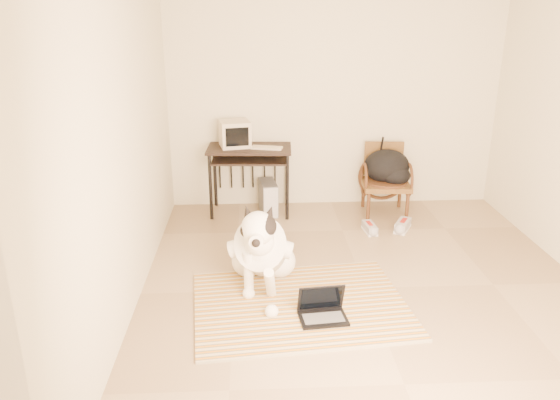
{
  "coord_description": "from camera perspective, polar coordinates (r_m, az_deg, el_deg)",
  "views": [
    {
      "loc": [
        -0.99,
        -4.29,
        2.41
      ],
      "look_at": [
        -0.76,
        0.15,
        0.8
      ],
      "focal_mm": 35.0,
      "sensor_mm": 36.0,
      "label": 1
    }
  ],
  "objects": [
    {
      "name": "sneaker_right",
      "position": [
        6.29,
        12.7,
        -2.65
      ],
      "size": [
        0.26,
        0.34,
        0.11
      ],
      "color": "white",
      "rests_on": "floor"
    },
    {
      "name": "wall_front",
      "position": [
        2.5,
        20.79,
        -6.6
      ],
      "size": [
        4.5,
        0.0,
        4.5
      ],
      "primitive_type": "plane",
      "rotation": [
        -1.57,
        0.0,
        0.0
      ],
      "color": "beige",
      "rests_on": "floor"
    },
    {
      "name": "rattan_chair",
      "position": [
        6.67,
        10.93,
        2.14
      ],
      "size": [
        0.58,
        0.56,
        0.83
      ],
      "color": "brown",
      "rests_on": "floor"
    },
    {
      "name": "desk_keyboard",
      "position": [
        6.36,
        -1.38,
        5.48
      ],
      "size": [
        0.38,
        0.22,
        0.02
      ],
      "primitive_type": "cube",
      "rotation": [
        0.0,
        0.0,
        -0.25
      ],
      "color": "beige",
      "rests_on": "computer_desk"
    },
    {
      "name": "sneaker_left",
      "position": [
        6.17,
        9.35,
        -2.93
      ],
      "size": [
        0.14,
        0.29,
        0.1
      ],
      "color": "white",
      "rests_on": "floor"
    },
    {
      "name": "computer_desk",
      "position": [
        6.45,
        -3.21,
        4.51
      ],
      "size": [
        1.01,
        0.6,
        0.82
      ],
      "color": "black",
      "rests_on": "floor"
    },
    {
      "name": "backpack",
      "position": [
        6.62,
        11.25,
        3.33
      ],
      "size": [
        0.54,
        0.48,
        0.4
      ],
      "color": "black",
      "rests_on": "rattan_chair"
    },
    {
      "name": "floor",
      "position": [
        5.02,
        8.92,
        -9.08
      ],
      "size": [
        4.5,
        4.5,
        0.0
      ],
      "primitive_type": "plane",
      "color": "#99805D",
      "rests_on": "ground"
    },
    {
      "name": "dog",
      "position": [
        4.84,
        -1.91,
        -5.2
      ],
      "size": [
        0.59,
        1.25,
        0.9
      ],
      "color": "white",
      "rests_on": "rug"
    },
    {
      "name": "wall_back",
      "position": [
        6.7,
        5.71,
        10.69
      ],
      "size": [
        4.5,
        0.0,
        4.5
      ],
      "primitive_type": "plane",
      "rotation": [
        1.57,
        0.0,
        0.0
      ],
      "color": "beige",
      "rests_on": "floor"
    },
    {
      "name": "laptop",
      "position": [
        4.49,
        4.44,
        -11.38
      ],
      "size": [
        0.4,
        0.31,
        0.26
      ],
      "color": "black",
      "rests_on": "rug"
    },
    {
      "name": "crt_monitor",
      "position": [
        6.45,
        -4.74,
        6.9
      ],
      "size": [
        0.39,
        0.38,
        0.3
      ],
      "color": "beige",
      "rests_on": "computer_desk"
    },
    {
      "name": "rug",
      "position": [
        4.69,
        2.15,
        -10.87
      ],
      "size": [
        1.9,
        1.53,
        0.02
      ],
      "color": "#BF721C",
      "rests_on": "floor"
    },
    {
      "name": "pc_tower",
      "position": [
        6.58,
        -1.25,
        0.25
      ],
      "size": [
        0.23,
        0.44,
        0.4
      ],
      "color": "#545456",
      "rests_on": "floor"
    },
    {
      "name": "wall_left",
      "position": [
        4.53,
        -15.8,
        5.61
      ],
      "size": [
        0.0,
        4.5,
        4.5
      ],
      "primitive_type": "plane",
      "rotation": [
        1.57,
        0.0,
        1.57
      ],
      "color": "beige",
      "rests_on": "floor"
    }
  ]
}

